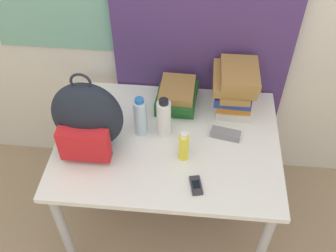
% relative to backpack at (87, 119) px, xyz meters
% --- Properties ---
extents(desk, '(1.13, 0.83, 0.71)m').
position_rel_backpack_xyz_m(desk, '(0.37, 0.07, -0.27)').
color(desk, silver).
rests_on(desk, ground_plane).
extents(backpack, '(0.34, 0.24, 0.44)m').
position_rel_backpack_xyz_m(backpack, '(0.00, 0.00, 0.00)').
color(backpack, '#1E232D').
rests_on(backpack, desk).
extents(book_stack_left, '(0.23, 0.26, 0.13)m').
position_rel_backpack_xyz_m(book_stack_left, '(0.40, 0.34, -0.12)').
color(book_stack_left, '#1E5623').
rests_on(book_stack_left, desk).
extents(book_stack_center, '(0.23, 0.29, 0.27)m').
position_rel_backpack_xyz_m(book_stack_center, '(0.70, 0.34, -0.04)').
color(book_stack_center, silver).
rests_on(book_stack_center, desk).
extents(water_bottle, '(0.07, 0.07, 0.23)m').
position_rel_backpack_xyz_m(water_bottle, '(0.23, 0.11, -0.08)').
color(water_bottle, silver).
rests_on(water_bottle, desk).
extents(sports_bottle, '(0.07, 0.07, 0.23)m').
position_rel_backpack_xyz_m(sports_bottle, '(0.35, 0.12, -0.08)').
color(sports_bottle, white).
rests_on(sports_bottle, desk).
extents(sunscreen_bottle, '(0.05, 0.05, 0.17)m').
position_rel_backpack_xyz_m(sunscreen_bottle, '(0.46, -0.04, -0.10)').
color(sunscreen_bottle, yellow).
rests_on(sunscreen_bottle, desk).
extents(cell_phone, '(0.07, 0.11, 0.02)m').
position_rel_backpack_xyz_m(cell_phone, '(0.53, -0.21, -0.18)').
color(cell_phone, '#2D2D33').
rests_on(cell_phone, desk).
extents(sunglasses_case, '(0.16, 0.08, 0.04)m').
position_rel_backpack_xyz_m(sunglasses_case, '(0.66, 0.12, -0.17)').
color(sunglasses_case, gray).
rests_on(sunglasses_case, desk).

